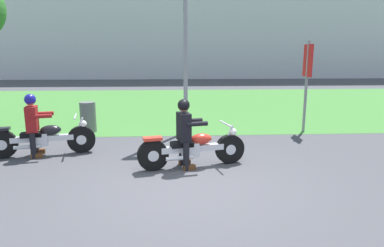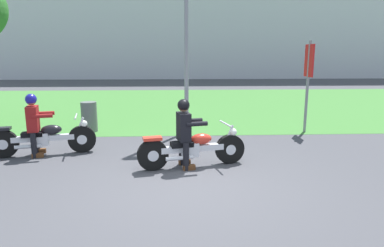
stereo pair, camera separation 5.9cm
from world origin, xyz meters
The scene contains 10 objects.
ground centered at (0.00, 0.00, 0.00)m, with size 120.00×120.00×0.00m, color #424247.
grass_verge centered at (0.00, 9.62, 0.00)m, with size 60.00×12.00×0.01m, color #3D7533.
stadium_facade centered at (5.10, 28.59, 6.03)m, with size 44.83×8.00×12.06m, color silver.
motorcycle_lead centered at (0.13, 1.02, 0.38)m, with size 2.19×0.80×0.86m.
rider_lead centered at (-0.04, 0.99, 0.81)m, with size 0.62×0.54×1.38m.
motorcycle_follow centered at (-3.17, 1.98, 0.38)m, with size 2.23×0.80×0.87m.
rider_follow centered at (-3.33, 1.95, 0.81)m, with size 0.62×0.54×1.39m.
streetlight_pole centered at (0.21, 4.04, 3.60)m, with size 0.96×0.20×5.76m.
trash_can centered at (-2.73, 4.29, 0.44)m, with size 0.45×0.45×0.88m, color #595E5B.
sign_banner centered at (3.54, 3.97, 1.72)m, with size 0.08×0.60×2.60m.
Camera 1 is at (-0.25, -5.50, 2.25)m, focal length 31.64 mm.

